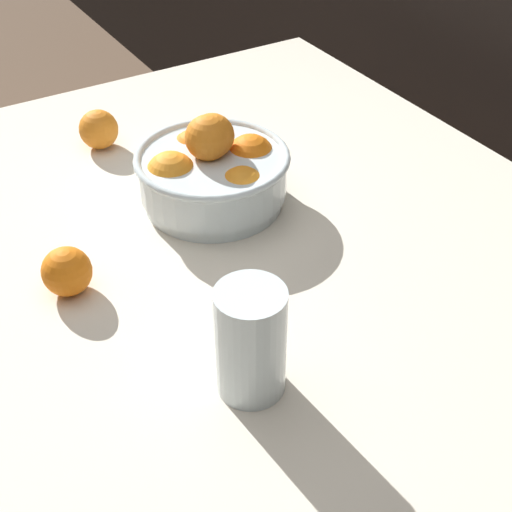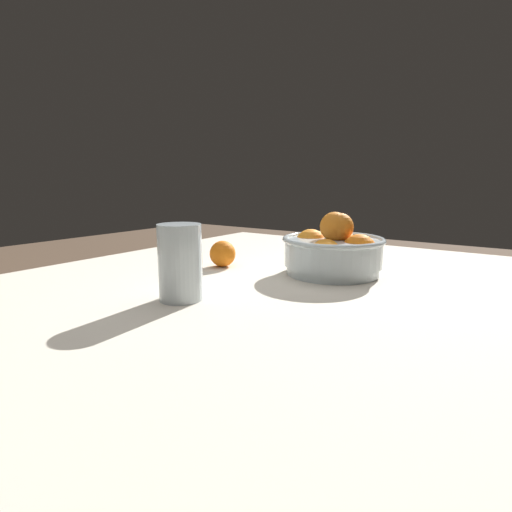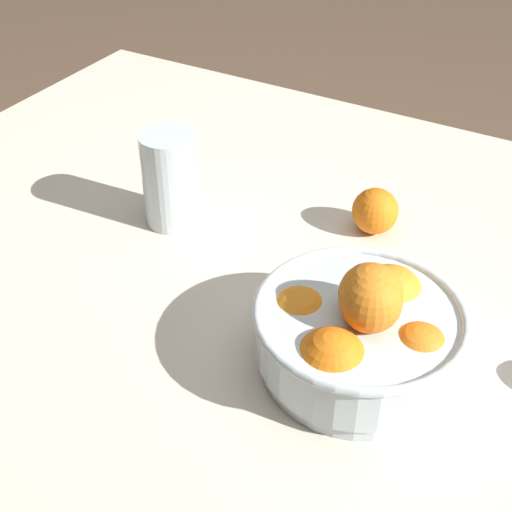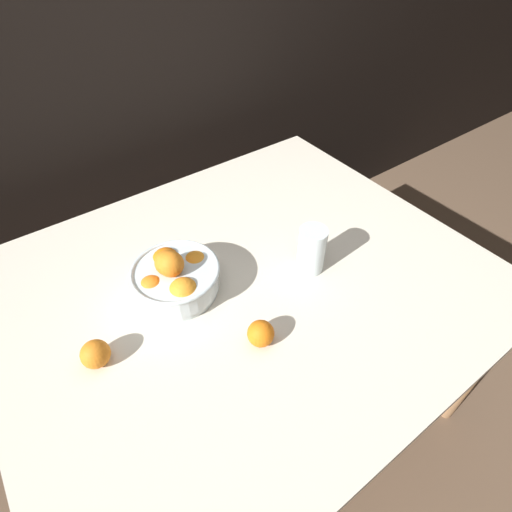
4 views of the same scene
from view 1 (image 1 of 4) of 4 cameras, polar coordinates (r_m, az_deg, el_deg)
The scene contains 5 objects.
dining_table at distance 1.04m, azimuth -2.18°, elevation -4.51°, with size 1.37×1.16×0.75m.
fruit_bowl at distance 1.12m, azimuth -3.48°, elevation 6.76°, with size 0.24×0.24×0.15m.
juice_glass at distance 0.81m, azimuth -0.43°, elevation -7.22°, with size 0.08×0.08×0.14m.
orange_loose_near_bowl at distance 1.31m, azimuth -12.48°, elevation 9.87°, with size 0.07×0.07×0.07m, color orange.
orange_loose_front at distance 0.99m, azimuth -14.90°, elevation -1.19°, with size 0.07×0.07×0.07m, color orange.
Camera 1 is at (0.67, -0.36, 1.40)m, focal length 50.00 mm.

